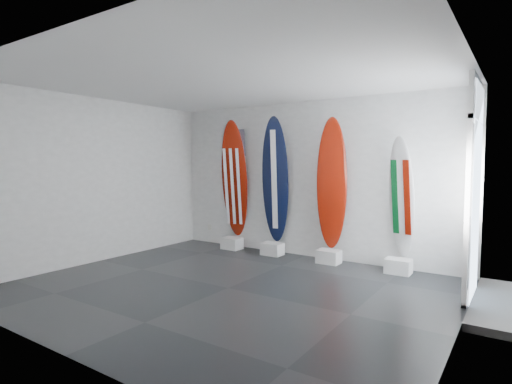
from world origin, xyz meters
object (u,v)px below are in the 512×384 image
Objects in this scene: surfboard_usa at (235,180)px; surfboard_navy at (275,180)px; surfboard_swiss at (332,184)px; surfboard_italy at (402,197)px.

surfboard_navy is (1.00, 0.00, 0.01)m from surfboard_usa.
surfboard_italy is (1.23, 0.00, -0.19)m from surfboard_swiss.
surfboard_navy reaches higher than surfboard_swiss.
surfboard_navy is at bearing 160.36° from surfboard_swiss.
surfboard_swiss is 1.24m from surfboard_italy.
surfboard_italy is at bearing -16.89° from surfboard_usa.
surfboard_navy is 1.04× the size of surfboard_swiss.
surfboard_usa is at bearing -162.71° from surfboard_italy.
surfboard_usa reaches higher than surfboard_swiss.
surfboard_navy is at bearing -162.71° from surfboard_italy.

